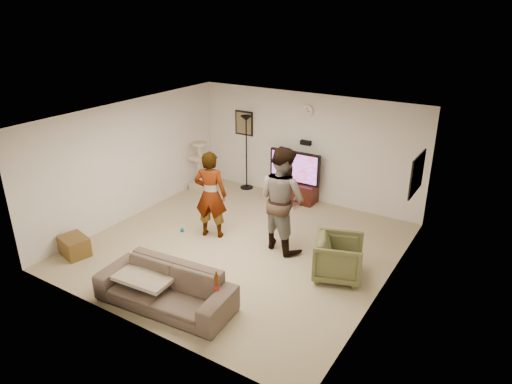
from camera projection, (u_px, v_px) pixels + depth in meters
The scene contains 24 objects.
floor at pixel (241, 246), 8.84m from camera, with size 5.50×5.50×0.02m, color tan.
ceiling at pixel (239, 117), 7.87m from camera, with size 5.50×5.50×0.02m, color silver.
wall_back at pixel (307, 148), 10.51m from camera, with size 5.50×0.04×2.50m, color silver.
wall_front at pixel (126, 249), 6.20m from camera, with size 5.50×0.04×2.50m, color silver.
wall_left at pixel (132, 160), 9.70m from camera, with size 0.04×5.50×2.50m, color silver.
wall_right at pixel (389, 220), 7.01m from camera, with size 0.04×5.50×2.50m, color silver.
wall_clock at pixel (308, 111), 10.16m from camera, with size 0.26×0.26×0.04m, color silver.
wall_speaker at pixel (306, 143), 10.41m from camera, with size 0.25×0.10×0.10m, color black.
picture_back at pixel (244, 123), 11.19m from camera, with size 0.42×0.03×0.52m, color brown.
picture_right at pixel (417, 174), 8.18m from camera, with size 0.03×0.78×0.62m, color #E98C45.
tv_stand at pixel (294, 191), 10.79m from camera, with size 1.08×0.45×0.45m, color black.
console_box at pixel (289, 205), 10.51m from camera, with size 0.40×0.30×0.07m, color silver.
tv at pixel (295, 167), 10.56m from camera, with size 1.25×0.08×0.74m, color black.
tv_screen at pixel (294, 167), 10.53m from camera, with size 1.15×0.01×0.65m, color #6551DE.
floor_lamp at pixel (246, 153), 11.22m from camera, with size 0.32×0.32×1.83m, color black.
cat_tree at pixel (199, 166), 11.20m from camera, with size 0.40×0.40×1.26m, color #B3A989.
person_left at pixel (211, 195), 8.90m from camera, with size 0.64×0.42×1.75m, color #9F9EB2.
person_right at pixel (282, 199), 8.41m from camera, with size 0.97×0.75×1.99m, color #4B62A0.
sofa at pixel (165, 288), 6.99m from camera, with size 2.16×0.84×0.63m, color brown.
throw_blanket at pixel (148, 275), 7.11m from camera, with size 0.90×0.70×0.06m, color tan.
beer_bottle at pixel (217, 282), 6.34m from camera, with size 0.06×0.06×0.25m, color #522509.
armchair at pixel (339, 258), 7.70m from camera, with size 0.78×0.81×0.73m, color brown.
side_table at pixel (74, 246), 8.44m from camera, with size 0.55×0.41×0.36m, color brown.
toy_ball at pixel (182, 230), 9.35m from camera, with size 0.08×0.08×0.08m, color #096287.
Camera 1 is at (4.36, -6.43, 4.34)m, focal length 32.26 mm.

